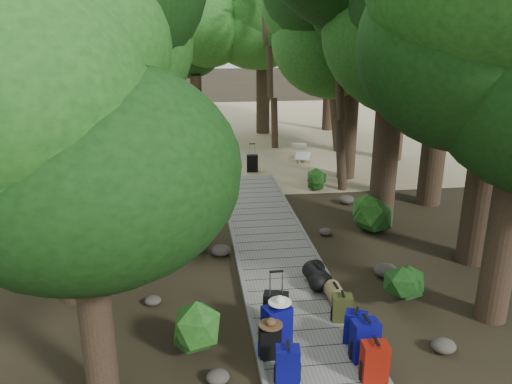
{
  "coord_description": "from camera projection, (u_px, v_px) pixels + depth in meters",
  "views": [
    {
      "loc": [
        -1.93,
        -10.64,
        5.35
      ],
      "look_at": [
        -0.21,
        2.42,
        1.0
      ],
      "focal_mm": 35.0,
      "sensor_mm": 36.0,
      "label": 1
    }
  ],
  "objects": [
    {
      "name": "hat_white",
      "position": [
        280.0,
        299.0,
        8.34
      ],
      "size": [
        0.39,
        0.39,
        0.13
      ],
      "primitive_type": null,
      "color": "silver",
      "rests_on": "backpack_left_c"
    },
    {
      "name": "tree_back_a",
      "position": [
        195.0,
        55.0,
        24.61
      ],
      "size": [
        4.67,
        4.67,
        8.08
      ],
      "primitive_type": null,
      "color": "black",
      "rests_on": "ground"
    },
    {
      "name": "shrub_left_a",
      "position": [
        193.0,
        329.0,
        8.49
      ],
      "size": [
        1.04,
        1.04,
        0.94
      ],
      "primitive_type": null,
      "color": "#174514",
      "rests_on": "ground"
    },
    {
      "name": "sand_beach",
      "position": [
        227.0,
        131.0,
        27.0
      ],
      "size": [
        40.0,
        22.0,
        0.02
      ],
      "primitive_type": "cube",
      "color": "tan",
      "rests_on": "ground"
    },
    {
      "name": "tree_left_b",
      "position": [
        50.0,
        85.0,
        9.02
      ],
      "size": [
        4.85,
        4.85,
        8.73
      ],
      "primitive_type": null,
      "color": "black",
      "rests_on": "ground"
    },
    {
      "name": "backpack_right_d",
      "position": [
        342.0,
        306.0,
        9.31
      ],
      "size": [
        0.41,
        0.32,
        0.56
      ],
      "primitive_type": null,
      "rotation": [
        0.0,
        0.0,
        -0.16
      ],
      "color": "#323818",
      "rests_on": "boardwalk"
    },
    {
      "name": "shrub_right_b",
      "position": [
        369.0,
        215.0,
        13.59
      ],
      "size": [
        1.11,
        1.11,
        1.0
      ],
      "primitive_type": null,
      "color": "#174514",
      "rests_on": "ground"
    },
    {
      "name": "tree_back_d",
      "position": [
        118.0,
        63.0,
        23.75
      ],
      "size": [
        4.47,
        4.47,
        7.45
      ],
      "primitive_type": null,
      "color": "black",
      "rests_on": "ground"
    },
    {
      "name": "tree_left_c",
      "position": [
        111.0,
        90.0,
        12.83
      ],
      "size": [
        4.39,
        4.39,
        7.63
      ],
      "primitive_type": null,
      "color": "black",
      "rests_on": "ground"
    },
    {
      "name": "palm_right_a",
      "position": [
        350.0,
        81.0,
        16.4
      ],
      "size": [
        4.3,
        4.3,
        7.34
      ],
      "primitive_type": null,
      "color": "#134012",
      "rests_on": "ground"
    },
    {
      "name": "hat_brown",
      "position": [
        271.0,
        322.0,
        8.08
      ],
      "size": [
        0.4,
        0.4,
        0.12
      ],
      "primitive_type": null,
      "color": "#51351E",
      "rests_on": "backpack_left_b"
    },
    {
      "name": "tree_left_a",
      "position": [
        81.0,
        187.0,
        6.46
      ],
      "size": [
        4.07,
        4.07,
        6.78
      ],
      "primitive_type": null,
      "color": "black",
      "rests_on": "ground"
    },
    {
      "name": "ground",
      "position": [
        278.0,
        263.0,
        11.94
      ],
      "size": [
        120.0,
        120.0,
        0.0
      ],
      "primitive_type": "plane",
      "color": "#2D2316",
      "rests_on": "ground"
    },
    {
      "name": "duffel_right_khaki",
      "position": [
        335.0,
        294.0,
        9.96
      ],
      "size": [
        0.37,
        0.53,
        0.35
      ],
      "primitive_type": null,
      "rotation": [
        0.0,
        0.0,
        0.04
      ],
      "color": "brown",
      "rests_on": "boardwalk"
    },
    {
      "name": "shrub_right_c",
      "position": [
        314.0,
        181.0,
        17.2
      ],
      "size": [
        0.73,
        0.73,
        0.66
      ],
      "primitive_type": null,
      "color": "#174514",
      "rests_on": "ground"
    },
    {
      "name": "tree_right_b",
      "position": [
        507.0,
        25.0,
        10.37
      ],
      "size": [
        6.05,
        6.05,
        10.79
      ],
      "primitive_type": null,
      "color": "black",
      "rests_on": "ground"
    },
    {
      "name": "tree_right_c",
      "position": [
        395.0,
        40.0,
        12.7
      ],
      "size": [
        5.83,
        5.83,
        10.09
      ],
      "primitive_type": null,
      "color": "black",
      "rests_on": "ground"
    },
    {
      "name": "backpack_left_b",
      "position": [
        270.0,
        340.0,
        8.24
      ],
      "size": [
        0.35,
        0.25,
        0.64
      ],
      "primitive_type": null,
      "rotation": [
        0.0,
        0.0,
        0.0
      ],
      "color": "black",
      "rests_on": "boardwalk"
    },
    {
      "name": "tree_right_f",
      "position": [
        403.0,
        50.0,
        19.85
      ],
      "size": [
        5.06,
        5.06,
        9.03
      ],
      "primitive_type": null,
      "color": "black",
      "rests_on": "ground"
    },
    {
      "name": "rock_right_b",
      "position": [
        385.0,
        270.0,
        11.24
      ],
      "size": [
        0.54,
        0.49,
        0.3
      ],
      "primitive_type": null,
      "color": "#4C473F",
      "rests_on": "ground"
    },
    {
      "name": "rock_left_a",
      "position": [
        218.0,
        377.0,
        7.88
      ],
      "size": [
        0.37,
        0.34,
        0.21
      ],
      "primitive_type": null,
      "color": "#4C473F",
      "rests_on": "ground"
    },
    {
      "name": "tree_right_d",
      "position": [
        448.0,
        28.0,
        14.32
      ],
      "size": [
        5.83,
        5.83,
        10.68
      ],
      "primitive_type": null,
      "color": "black",
      "rests_on": "ground"
    },
    {
      "name": "rock_right_d",
      "position": [
        346.0,
        200.0,
        15.89
      ],
      "size": [
        0.5,
        0.45,
        0.28
      ],
      "primitive_type": null,
      "color": "#4C473F",
      "rests_on": "ground"
    },
    {
      "name": "backpack_right_c",
      "position": [
        356.0,
        326.0,
        8.64
      ],
      "size": [
        0.45,
        0.4,
        0.64
      ],
      "primitive_type": null,
      "rotation": [
        0.0,
        0.0,
        -0.46
      ],
      "color": "#08066D",
      "rests_on": "boardwalk"
    },
    {
      "name": "shrub_left_c",
      "position": [
        163.0,
        188.0,
        15.61
      ],
      "size": [
        1.3,
        1.3,
        1.17
      ],
      "primitive_type": null,
      "color": "#174514",
      "rests_on": "ground"
    },
    {
      "name": "backpack_left_a",
      "position": [
        288.0,
        363.0,
        7.63
      ],
      "size": [
        0.4,
        0.3,
        0.69
      ],
      "primitive_type": null,
      "rotation": [
        0.0,
        0.0,
        -0.13
      ],
      "color": "#08066D",
      "rests_on": "boardwalk"
    },
    {
      "name": "tree_right_e",
      "position": [
        353.0,
        47.0,
        17.23
      ],
      "size": [
        5.23,
        5.23,
        9.42
      ],
      "primitive_type": null,
      "color": "black",
      "rests_on": "ground"
    },
    {
      "name": "sun_lounger",
      "position": [
        303.0,
        153.0,
        20.98
      ],
      "size": [
        1.09,
        2.03,
        0.63
      ],
      "primitive_type": null,
      "rotation": [
        0.0,
        0.0,
        -0.25
      ],
      "color": "silver",
      "rests_on": "sand_beach"
    },
    {
      "name": "tree_back_c",
      "position": [
        331.0,
        51.0,
        26.11
      ],
      "size": [
        4.66,
        4.66,
        8.39
      ],
      "primitive_type": null,
      "color": "black",
      "rests_on": "ground"
    },
    {
      "name": "backpack_right_b",
      "position": [
        365.0,
        338.0,
        8.17
      ],
      "size": [
        0.45,
        0.33,
        0.78
      ],
      "primitive_type": null,
      "rotation": [
        0.0,
        0.0,
        0.07
      ],
      "color": "#08066D",
      "rests_on": "boardwalk"
    },
    {
      "name": "palm_right_b",
      "position": [
        340.0,
        45.0,
        21.5
      ],
      "size": [
        4.82,
        4.82,
        9.31
      ],
      "primitive_type": null,
      "color": "#134012",
      "rests_on": "ground"
    },
    {
      "name": "rock_left_b",
      "position": [
        153.0,
        301.0,
        10.1
      ],
      "size": [
        0.33,
        0.3,
        0.18
      ],
      "primitive_type": null,
      "color": "#4C473F",
      "rests_on": "ground"
    },
    {
      "name": "rock_left_d",
      "position": [
        197.0,
        220.0,
        14.31
      ],
      "size": [
        0.31,
        0.28,
        0.17
      ],
      "primitive_type": null,
      "color": "#4C473F",
      "rests_on": "ground"
    },
    {
      "name": "shrub_right_a",
      "position": [
        403.0,
        286.0,
        9.93
      ],
      "size": [
        1.02,
        1.02,
        0.92
      ],
      "primitive_type": null,
      "color": "#174514",
      "rests_on": "ground"
    },
    {
      "name": "boardwalk",
      "position": [
        271.0,
        243.0,
        12.86
      ],
      "size": [
        2.0,
        12.0,
        0.12
      ],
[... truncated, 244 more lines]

